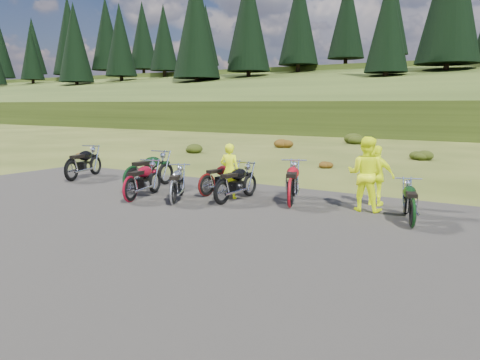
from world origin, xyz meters
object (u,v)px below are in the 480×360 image
Objects in this scene: motorcycle_7 at (412,229)px; person_middle at (230,172)px; motorcycle_3 at (173,206)px; motorcycle_0 at (72,182)px.

motorcycle_7 is 1.18× the size of person_middle.
motorcycle_7 is 5.31m from person_middle.
motorcycle_3 reaches higher than motorcycle_7.
motorcycle_0 is 11.54m from motorcycle_7.
motorcycle_0 is 5.66m from motorcycle_3.
motorcycle_7 is at bearing -110.20° from motorcycle_3.
motorcycle_7 is (11.54, -0.16, 0.00)m from motorcycle_0.
person_middle is (-5.21, 0.66, 0.79)m from motorcycle_7.
motorcycle_0 is 1.22× the size of motorcycle_7.
motorcycle_3 is at bearing -118.21° from motorcycle_0.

